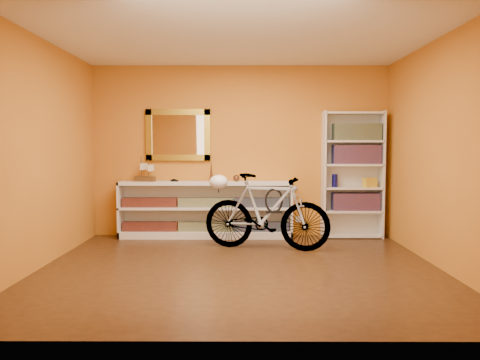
{
  "coord_description": "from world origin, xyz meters",
  "views": [
    {
      "loc": [
        0.03,
        -5.21,
        1.36
      ],
      "look_at": [
        0.0,
        0.7,
        0.95
      ],
      "focal_mm": 35.18,
      "sensor_mm": 36.0,
      "label": 1
    }
  ],
  "objects_px": {
    "bicycle": "(266,212)",
    "bookcase": "(352,175)",
    "console_unit": "(206,210)",
    "helmet": "(219,182)"
  },
  "relations": [
    {
      "from": "console_unit",
      "to": "bookcase",
      "type": "height_order",
      "value": "bookcase"
    },
    {
      "from": "bicycle",
      "to": "helmet",
      "type": "relative_size",
      "value": 6.84
    },
    {
      "from": "bicycle",
      "to": "console_unit",
      "type": "bearing_deg",
      "value": 60.02
    },
    {
      "from": "bicycle",
      "to": "bookcase",
      "type": "bearing_deg",
      "value": -43.56
    },
    {
      "from": "bookcase",
      "to": "bicycle",
      "type": "relative_size",
      "value": 1.1
    },
    {
      "from": "console_unit",
      "to": "bookcase",
      "type": "distance_m",
      "value": 2.27
    },
    {
      "from": "bookcase",
      "to": "helmet",
      "type": "relative_size",
      "value": 7.53
    },
    {
      "from": "bicycle",
      "to": "helmet",
      "type": "xyz_separation_m",
      "value": [
        -0.64,
        0.16,
        0.39
      ]
    },
    {
      "from": "bookcase",
      "to": "helmet",
      "type": "bearing_deg",
      "value": -160.48
    },
    {
      "from": "bookcase",
      "to": "bicycle",
      "type": "distance_m",
      "value": 1.65
    }
  ]
}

